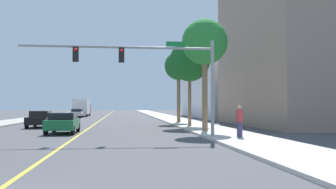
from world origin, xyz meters
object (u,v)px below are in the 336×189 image
Objects in this scene: palm_mid at (190,62)px; car_green at (63,123)px; traffic_signal_mast at (151,65)px; palm_far at (179,67)px; pedestrian at (240,121)px; delivery_truck at (82,107)px; car_black at (40,119)px; palm_near at (205,43)px; car_silver at (77,113)px.

palm_mid is 1.84× the size of car_green.
traffic_signal_mast is at bearing -110.64° from palm_mid.
pedestrian is (0.59, -19.30, -5.09)m from palm_far.
car_green is at bearing -86.18° from delivery_truck.
palm_far reaches higher than palm_mid.
palm_near is at bearing -33.16° from car_black.
car_black is at bearing 112.57° from car_green.
car_silver is 2.51× the size of pedestrian.
palm_near is 1.05× the size of palm_mid.
car_green is at bearing 137.24° from traffic_signal_mast.
palm_far is 1.69× the size of car_silver.
car_green is (-10.09, -6.27, -5.13)m from palm_mid.
car_black is at bearing -156.28° from palm_far.
car_black reaches higher than car_silver.
car_black is (-3.09, 7.42, -0.01)m from car_green.
car_black is at bearing 148.03° from palm_near.
traffic_signal_mast is 1.27× the size of delivery_truck.
delivery_truck reaches higher than car_black.
car_silver is at bearing 95.05° from car_green.
traffic_signal_mast is 19.14m from palm_far.
delivery_truck is 4.85× the size of pedestrian.
palm_far is at bearing 76.60° from traffic_signal_mast.
car_silver is at bearing 115.91° from palm_mid.
traffic_signal_mast is 1.39× the size of palm_near.
car_black is 25.74m from car_silver.
palm_mid reaches higher than pedestrian.
palm_far is 24.46m from car_silver.
palm_mid is at bearing -69.45° from delivery_truck.
palm_far reaches higher than car_silver.
pedestrian is at bearing -73.96° from delivery_truck.
car_black is at bearing 64.31° from pedestrian.
car_silver is at bearing 110.85° from palm_near.
palm_near is at bearing -72.98° from delivery_truck.
palm_near is at bearing 47.62° from traffic_signal_mast.
palm_mid is 1.70× the size of car_black.
pedestrian is (13.71, -39.23, 0.32)m from car_silver.
car_silver is 0.52× the size of delivery_truck.
car_silver is at bearing -90.33° from delivery_truck.
palm_far reaches higher than pedestrian.
palm_mid reaches higher than delivery_truck.
palm_near reaches higher than palm_far.
palm_near is 4.42× the size of pedestrian.
palm_near is 1.05× the size of palm_far.
car_silver is (0.12, 25.74, -0.02)m from car_black.
palm_far is 4.23× the size of pedestrian.
palm_far is 1.71× the size of car_black.
palm_near is at bearing -91.37° from palm_mid.
delivery_truck is at bearing 107.43° from palm_near.
pedestrian reaches higher than car_black.
pedestrian is at bearing -88.24° from palm_far.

